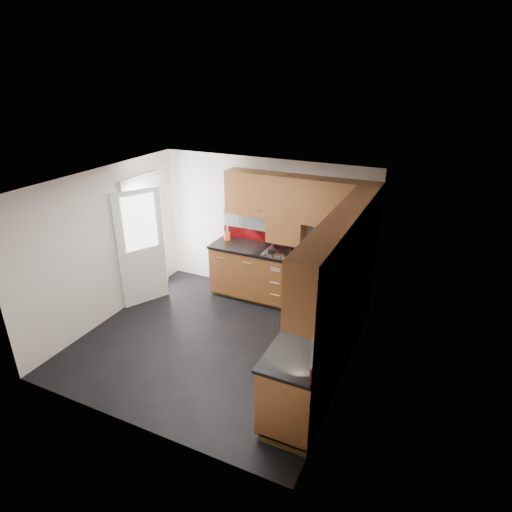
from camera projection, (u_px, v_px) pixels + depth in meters
The scene contains 14 objects.
room at pixel (211, 249), 5.74m from camera, with size 4.00×3.80×2.64m.
base_cabinets at pixel (301, 309), 6.35m from camera, with size 2.70×3.20×0.95m.
countertop at pixel (301, 281), 6.15m from camera, with size 2.72×3.22×0.04m.
backsplash at pixel (322, 259), 6.13m from camera, with size 2.70×3.20×0.54m.
upper_cabinets at pixel (318, 220), 5.77m from camera, with size 2.50×3.20×0.72m.
extractor_hood at pixel (286, 230), 7.01m from camera, with size 0.60×0.33×0.40m, color #573113.
glass_cabinet at pixel (358, 217), 5.81m from camera, with size 0.32×0.80×0.66m.
back_door at pixel (144, 241), 7.24m from camera, with size 0.42×1.19×2.04m.
gas_hob at pixel (282, 252), 7.00m from camera, with size 0.57×0.50×0.04m.
utensil_pot at pixel (227, 235), 7.51m from camera, with size 0.11×0.11×0.40m.
toaster at pixel (342, 256), 6.66m from camera, with size 0.32×0.26×0.20m.
food_processor at pixel (336, 279), 5.86m from camera, with size 0.17×0.17×0.29m.
paper_towel at pixel (343, 276), 5.94m from camera, with size 0.13×0.13×0.27m, color white.
orange_cloth at pixel (332, 292), 5.78m from camera, with size 0.14×0.12×0.02m, color #FC481C.
Camera 1 is at (2.78, -4.54, 3.73)m, focal length 30.00 mm.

